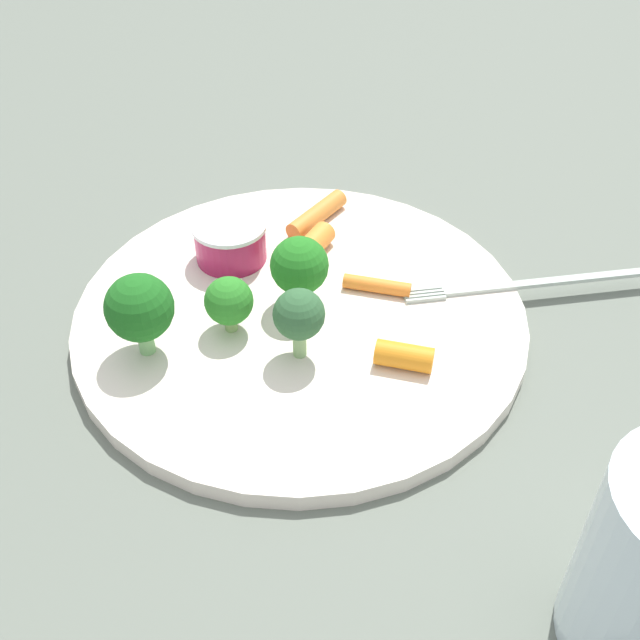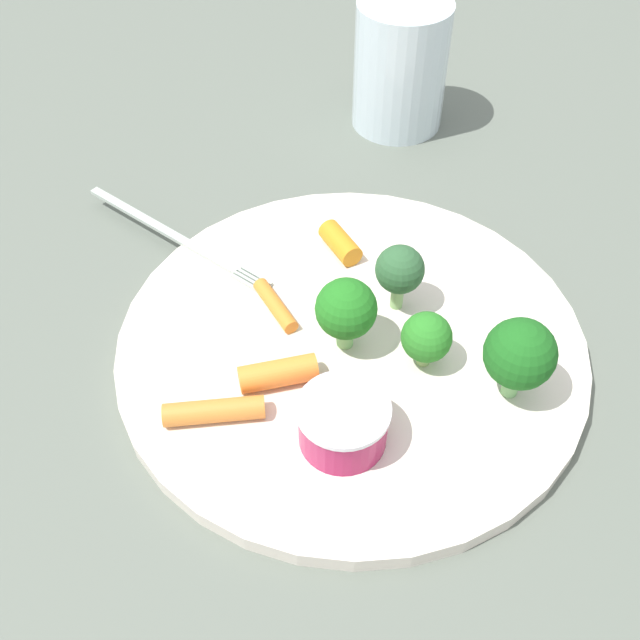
{
  "view_description": "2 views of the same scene",
  "coord_description": "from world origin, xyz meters",
  "px_view_note": "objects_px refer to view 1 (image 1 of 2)",
  "views": [
    {
      "loc": [
        -0.4,
        -0.01,
        0.36
      ],
      "look_at": [
        -0.02,
        -0.01,
        0.02
      ],
      "focal_mm": 44.08,
      "sensor_mm": 36.0,
      "label": 1
    },
    {
      "loc": [
        0.24,
        0.22,
        0.38
      ],
      "look_at": [
        0.01,
        -0.01,
        0.03
      ],
      "focal_mm": 42.46,
      "sensor_mm": 36.0,
      "label": 2
    }
  ],
  "objects_px": {
    "sauce_cup": "(230,241)",
    "carrot_stick_3": "(317,215)",
    "broccoli_floret_0": "(139,308)",
    "carrot_stick_0": "(404,356)",
    "plate": "(300,316)",
    "broccoli_floret_3": "(294,316)",
    "fork": "(524,284)",
    "broccoli_floret_1": "(303,266)",
    "broccoli_floret_2": "(229,301)",
    "carrot_stick_2": "(309,248)",
    "carrot_stick_1": "(377,285)"
  },
  "relations": [
    {
      "from": "sauce_cup",
      "to": "carrot_stick_3",
      "type": "xyz_separation_m",
      "value": [
        0.04,
        -0.06,
        -0.01
      ]
    },
    {
      "from": "broccoli_floret_0",
      "to": "carrot_stick_0",
      "type": "height_order",
      "value": "broccoli_floret_0"
    },
    {
      "from": "plate",
      "to": "broccoli_floret_0",
      "type": "distance_m",
      "value": 0.11
    },
    {
      "from": "broccoli_floret_0",
      "to": "carrot_stick_0",
      "type": "distance_m",
      "value": 0.16
    },
    {
      "from": "plate",
      "to": "carrot_stick_0",
      "type": "relative_size",
      "value": 8.49
    },
    {
      "from": "broccoli_floret_0",
      "to": "broccoli_floret_3",
      "type": "xyz_separation_m",
      "value": [
        -0.0,
        -0.09,
        -0.0
      ]
    },
    {
      "from": "sauce_cup",
      "to": "fork",
      "type": "xyz_separation_m",
      "value": [
        -0.04,
        -0.21,
        -0.01
      ]
    },
    {
      "from": "carrot_stick_0",
      "to": "carrot_stick_3",
      "type": "xyz_separation_m",
      "value": [
        0.16,
        0.05,
        -0.0
      ]
    },
    {
      "from": "sauce_cup",
      "to": "broccoli_floret_0",
      "type": "bearing_deg",
      "value": 154.29
    },
    {
      "from": "sauce_cup",
      "to": "broccoli_floret_1",
      "type": "height_order",
      "value": "broccoli_floret_1"
    },
    {
      "from": "sauce_cup",
      "to": "broccoli_floret_3",
      "type": "bearing_deg",
      "value": -155.21
    },
    {
      "from": "plate",
      "to": "sauce_cup",
      "type": "distance_m",
      "value": 0.08
    },
    {
      "from": "broccoli_floret_2",
      "to": "carrot_stick_0",
      "type": "distance_m",
      "value": 0.12
    },
    {
      "from": "broccoli_floret_3",
      "to": "broccoli_floret_2",
      "type": "bearing_deg",
      "value": 59.5
    },
    {
      "from": "broccoli_floret_0",
      "to": "carrot_stick_2",
      "type": "bearing_deg",
      "value": -47.06
    },
    {
      "from": "fork",
      "to": "broccoli_floret_3",
      "type": "bearing_deg",
      "value": 112.45
    },
    {
      "from": "broccoli_floret_2",
      "to": "carrot_stick_2",
      "type": "bearing_deg",
      "value": -34.03
    },
    {
      "from": "carrot_stick_1",
      "to": "fork",
      "type": "distance_m",
      "value": 0.1
    },
    {
      "from": "fork",
      "to": "carrot_stick_1",
      "type": "bearing_deg",
      "value": 92.2
    },
    {
      "from": "carrot_stick_3",
      "to": "carrot_stick_1",
      "type": "bearing_deg",
      "value": -154.3
    },
    {
      "from": "carrot_stick_3",
      "to": "fork",
      "type": "relative_size",
      "value": 0.33
    },
    {
      "from": "carrot_stick_0",
      "to": "carrot_stick_2",
      "type": "distance_m",
      "value": 0.13
    },
    {
      "from": "carrot_stick_0",
      "to": "carrot_stick_2",
      "type": "relative_size",
      "value": 0.75
    },
    {
      "from": "sauce_cup",
      "to": "carrot_stick_1",
      "type": "relative_size",
      "value": 1.15
    },
    {
      "from": "broccoli_floret_1",
      "to": "broccoli_floret_2",
      "type": "relative_size",
      "value": 1.32
    },
    {
      "from": "plate",
      "to": "broccoli_floret_2",
      "type": "height_order",
      "value": "broccoli_floret_2"
    },
    {
      "from": "plate",
      "to": "sauce_cup",
      "type": "relative_size",
      "value": 5.68
    },
    {
      "from": "broccoli_floret_2",
      "to": "carrot_stick_1",
      "type": "xyz_separation_m",
      "value": [
        0.04,
        -0.1,
        -0.02
      ]
    },
    {
      "from": "carrot_stick_1",
      "to": "carrot_stick_2",
      "type": "xyz_separation_m",
      "value": [
        0.04,
        0.05,
        0.0
      ]
    },
    {
      "from": "broccoli_floret_1",
      "to": "fork",
      "type": "height_order",
      "value": "broccoli_floret_1"
    },
    {
      "from": "broccoli_floret_0",
      "to": "carrot_stick_1",
      "type": "xyz_separation_m",
      "value": [
        0.06,
        -0.15,
        -0.03
      ]
    },
    {
      "from": "plate",
      "to": "carrot_stick_1",
      "type": "distance_m",
      "value": 0.06
    },
    {
      "from": "carrot_stick_1",
      "to": "carrot_stick_3",
      "type": "relative_size",
      "value": 0.78
    },
    {
      "from": "plate",
      "to": "fork",
      "type": "xyz_separation_m",
      "value": [
        0.02,
        -0.16,
        0.01
      ]
    },
    {
      "from": "broccoli_floret_1",
      "to": "carrot_stick_0",
      "type": "bearing_deg",
      "value": -134.17
    },
    {
      "from": "plate",
      "to": "broccoli_floret_3",
      "type": "xyz_separation_m",
      "value": [
        -0.04,
        0.0,
        0.04
      ]
    },
    {
      "from": "sauce_cup",
      "to": "carrot_stick_3",
      "type": "bearing_deg",
      "value": -54.78
    },
    {
      "from": "plate",
      "to": "carrot_stick_2",
      "type": "relative_size",
      "value": 6.36
    },
    {
      "from": "broccoli_floret_0",
      "to": "carrot_stick_3",
      "type": "xyz_separation_m",
      "value": [
        0.14,
        -0.11,
        -0.03
      ]
    },
    {
      "from": "broccoli_floret_2",
      "to": "broccoli_floret_3",
      "type": "height_order",
      "value": "broccoli_floret_3"
    },
    {
      "from": "broccoli_floret_1",
      "to": "carrot_stick_3",
      "type": "xyz_separation_m",
      "value": [
        0.1,
        -0.01,
        -0.02
      ]
    },
    {
      "from": "carrot_stick_3",
      "to": "carrot_stick_2",
      "type": "bearing_deg",
      "value": 172.4
    },
    {
      "from": "broccoli_floret_1",
      "to": "broccoli_floret_2",
      "type": "xyz_separation_m",
      "value": [
        -0.02,
        0.05,
        -0.01
      ]
    },
    {
      "from": "carrot_stick_1",
      "to": "carrot_stick_3",
      "type": "height_order",
      "value": "carrot_stick_3"
    },
    {
      "from": "broccoli_floret_1",
      "to": "carrot_stick_1",
      "type": "relative_size",
      "value": 1.12
    },
    {
      "from": "broccoli_floret_1",
      "to": "broccoli_floret_2",
      "type": "height_order",
      "value": "broccoli_floret_1"
    },
    {
      "from": "broccoli_floret_2",
      "to": "broccoli_floret_3",
      "type": "relative_size",
      "value": 0.8
    },
    {
      "from": "broccoli_floret_3",
      "to": "carrot_stick_2",
      "type": "relative_size",
      "value": 1.04
    },
    {
      "from": "broccoli_floret_3",
      "to": "broccoli_floret_0",
      "type": "bearing_deg",
      "value": 87.14
    },
    {
      "from": "carrot_stick_2",
      "to": "broccoli_floret_1",
      "type": "bearing_deg",
      "value": 175.81
    }
  ]
}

